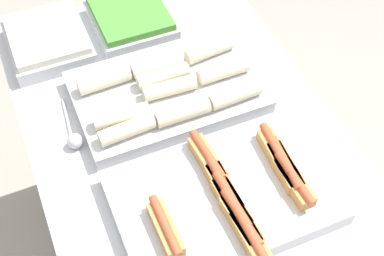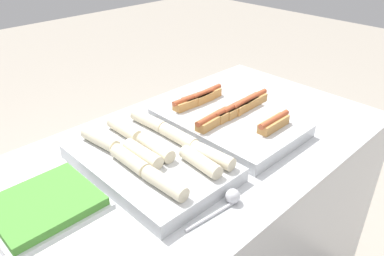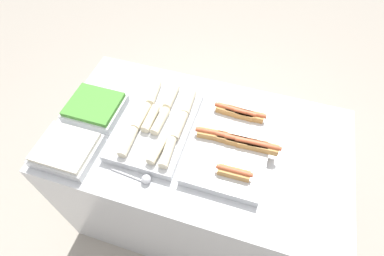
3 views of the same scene
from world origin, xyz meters
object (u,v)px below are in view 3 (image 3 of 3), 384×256
object	(u,v)px
tray_side_back	(95,107)
serving_spoon_near	(143,179)
tray_side_front	(67,150)
tray_hotdogs	(233,142)
tray_wraps	(157,124)

from	to	relation	value
tray_side_back	serving_spoon_near	bearing A→B (deg)	-37.02
tray_side_front	tray_side_back	size ratio (longest dim) A/B	1.00
tray_hotdogs	serving_spoon_near	size ratio (longest dim) A/B	2.67
tray_side_front	serving_spoon_near	distance (m)	0.41
tray_wraps	tray_side_front	distance (m)	0.46
tray_side_back	tray_wraps	bearing A→B (deg)	-1.10
tray_hotdogs	tray_wraps	distance (m)	0.40
tray_wraps	tray_side_back	bearing A→B (deg)	178.90
tray_side_front	tray_side_back	bearing A→B (deg)	90.00
tray_wraps	tray_side_front	xyz separation A→B (m)	(-0.37, -0.28, -0.00)
tray_side_back	serving_spoon_near	world-z (taller)	tray_side_back
tray_side_back	tray_side_front	bearing A→B (deg)	-90.00
tray_hotdogs	tray_side_back	bearing A→B (deg)	-179.93
tray_wraps	serving_spoon_near	xyz separation A→B (m)	(0.05, -0.30, -0.02)
tray_wraps	serving_spoon_near	bearing A→B (deg)	-81.02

